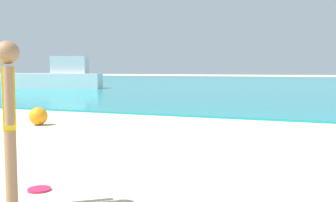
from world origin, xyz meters
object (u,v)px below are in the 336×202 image
person_standing (9,116)px  frisbee (39,189)px  boat_near (57,77)px  beach_ball (38,116)px

person_standing → frisbee: 1.13m
person_standing → boat_near: bearing=-7.8°
boat_near → beach_ball: bearing=104.6°
person_standing → boat_near: size_ratio=0.24×
frisbee → boat_near: bearing=126.4°
person_standing → beach_ball: bearing=-6.6°
beach_ball → boat_near: bearing=125.4°
person_standing → beach_ball: person_standing is taller
person_standing → beach_ball: 6.12m
person_standing → beach_ball: (-3.67, 4.85, -0.69)m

